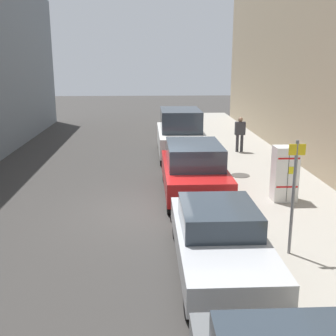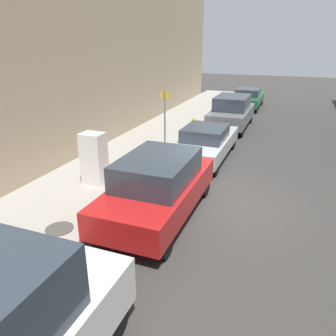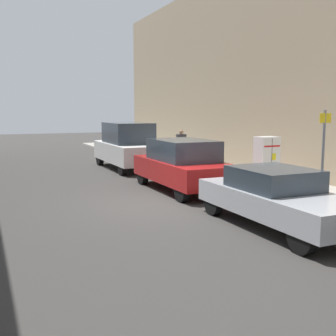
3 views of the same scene
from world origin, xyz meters
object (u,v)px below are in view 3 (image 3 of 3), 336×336
parked_suv_red (183,164)px  parked_sedan_silver (278,197)px  parked_van_white (128,146)px  street_sign_post (323,155)px  discarded_refrigerator (266,161)px  pedestrian_walking_far (181,144)px

parked_suv_red → parked_sedan_silver: (0.00, 5.05, -0.18)m
parked_suv_red → parked_van_white: bearing=-90.0°
street_sign_post → parked_sedan_silver: size_ratio=0.57×
discarded_refrigerator → pedestrian_walking_far: (-0.11, -6.98, 0.09)m
parked_van_white → parked_suv_red: 5.86m
pedestrian_walking_far → discarded_refrigerator: bearing=-167.6°
street_sign_post → parked_suv_red: 5.04m
parked_van_white → discarded_refrigerator: bearing=111.3°
street_sign_post → parked_van_white: 10.71m
pedestrian_walking_far → parked_sedan_silver: bearing=179.1°
parked_van_white → parked_suv_red: size_ratio=1.08×
discarded_refrigerator → parked_suv_red: discarded_refrigerator is taller
pedestrian_walking_far → parked_sedan_silver: size_ratio=0.36×
discarded_refrigerator → parked_sedan_silver: (2.69, 4.00, -0.27)m
parked_sedan_silver → street_sign_post: bearing=-168.4°
street_sign_post → parked_suv_red: bearing=-70.6°
discarded_refrigerator → pedestrian_walking_far: bearing=-90.9°
street_sign_post → pedestrian_walking_far: size_ratio=1.59×
discarded_refrigerator → street_sign_post: size_ratio=0.65×
parked_sedan_silver → discarded_refrigerator: bearing=-123.9°
pedestrian_walking_far → parked_van_white: 2.80m
discarded_refrigerator → parked_van_white: size_ratio=0.35×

